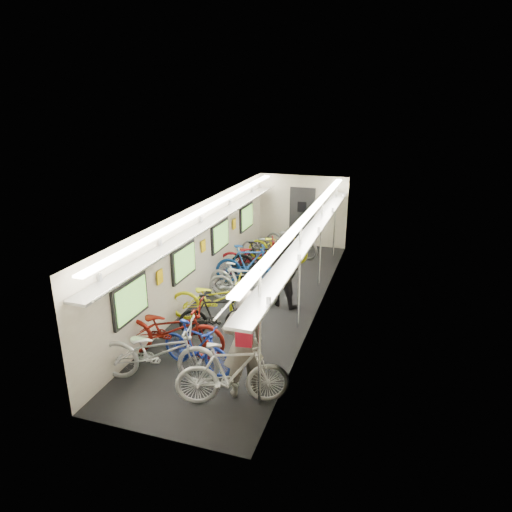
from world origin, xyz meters
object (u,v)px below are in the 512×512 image
Objects in this scene: bicycle_0 at (158,352)px; passenger_near at (243,343)px; backpack at (244,335)px; bicycle_1 at (196,347)px; passenger_mid at (284,270)px.

passenger_near is (1.57, 0.09, 0.40)m from bicycle_0.
bicycle_1 is at bearing 140.94° from backpack.
passenger_near is 3.71m from passenger_mid.
passenger_mid is 4.75× the size of backpack.
passenger_near reaches higher than backpack.
bicycle_1 is 1.57m from backpack.
bicycle_1 is 1.26m from passenger_near.
passenger_near is 0.40m from backpack.
passenger_mid is (1.31, 3.79, 0.33)m from bicycle_0.
bicycle_0 is at bearing -32.08° from passenger_near.
backpack is (0.36, -3.94, 0.38)m from passenger_mid.
passenger_near is at bearing -97.85° from bicycle_0.
bicycle_0 is 1.38× the size of bicycle_1.
bicycle_1 is at bearing -54.51° from bicycle_0.
passenger_mid is (-0.26, 3.70, -0.07)m from passenger_near.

